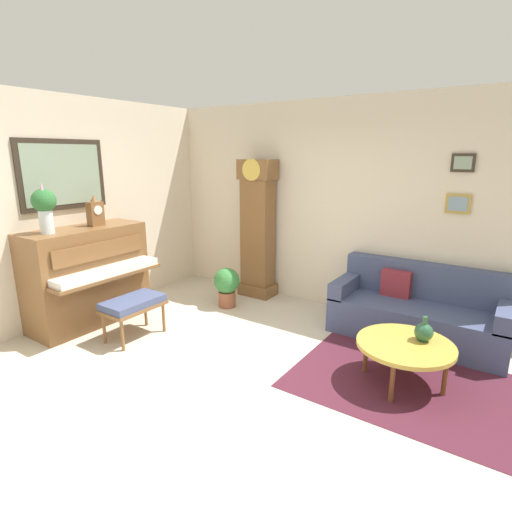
# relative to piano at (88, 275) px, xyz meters

# --- Properties ---
(ground_plane) EXTENTS (6.40, 6.00, 0.10)m
(ground_plane) POSITION_rel_piano_xyz_m (2.23, -0.10, -0.67)
(ground_plane) COLOR beige
(wall_left) EXTENTS (0.13, 4.90, 2.80)m
(wall_left) POSITION_rel_piano_xyz_m (-0.37, -0.10, 0.79)
(wall_left) COLOR beige
(wall_left) RESTS_ON ground_plane
(wall_back) EXTENTS (5.30, 0.13, 2.80)m
(wall_back) POSITION_rel_piano_xyz_m (2.24, 2.30, 0.78)
(wall_back) COLOR beige
(wall_back) RESTS_ON ground_plane
(area_rug) EXTENTS (2.10, 1.50, 0.01)m
(area_rug) POSITION_rel_piano_xyz_m (3.74, 0.77, -0.61)
(area_rug) COLOR #4C1E2D
(area_rug) RESTS_ON ground_plane
(piano) EXTENTS (0.87, 1.44, 1.22)m
(piano) POSITION_rel_piano_xyz_m (0.00, 0.00, 0.00)
(piano) COLOR brown
(piano) RESTS_ON ground_plane
(piano_bench) EXTENTS (0.42, 0.70, 0.48)m
(piano_bench) POSITION_rel_piano_xyz_m (0.83, 0.01, -0.21)
(piano_bench) COLOR brown
(piano_bench) RESTS_ON ground_plane
(grandfather_clock) EXTENTS (0.52, 0.34, 2.03)m
(grandfather_clock) POSITION_rel_piano_xyz_m (1.18, 2.04, 0.35)
(grandfather_clock) COLOR brown
(grandfather_clock) RESTS_ON ground_plane
(couch) EXTENTS (1.90, 0.80, 0.84)m
(couch) POSITION_rel_piano_xyz_m (3.55, 1.88, -0.31)
(couch) COLOR #424C70
(couch) RESTS_ON ground_plane
(coffee_table) EXTENTS (0.88, 0.88, 0.41)m
(coffee_table) POSITION_rel_piano_xyz_m (3.68, 0.77, -0.24)
(coffee_table) COLOR gold
(coffee_table) RESTS_ON ground_plane
(mantel_clock) EXTENTS (0.13, 0.18, 0.38)m
(mantel_clock) POSITION_rel_piano_xyz_m (0.00, 0.19, 0.78)
(mantel_clock) COLOR brown
(mantel_clock) RESTS_ON piano
(flower_vase) EXTENTS (0.26, 0.26, 0.58)m
(flower_vase) POSITION_rel_piano_xyz_m (0.00, -0.44, 0.92)
(flower_vase) COLOR silver
(flower_vase) RESTS_ON piano
(green_jug) EXTENTS (0.17, 0.17, 0.24)m
(green_jug) POSITION_rel_piano_xyz_m (3.80, 0.91, -0.12)
(green_jug) COLOR #234C33
(green_jug) RESTS_ON coffee_table
(potted_plant) EXTENTS (0.36, 0.36, 0.56)m
(potted_plant) POSITION_rel_piano_xyz_m (1.11, 1.39, -0.30)
(potted_plant) COLOR #935138
(potted_plant) RESTS_ON ground_plane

